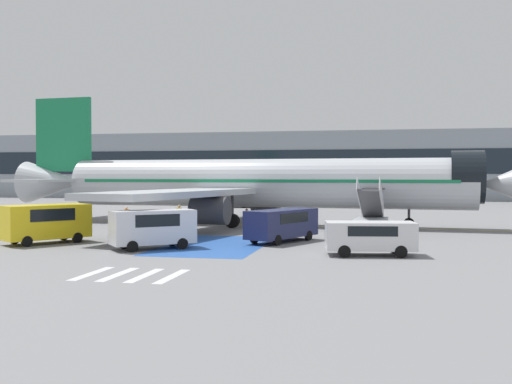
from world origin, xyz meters
TOP-DOWN VIEW (x-y plane):
  - ground_plane at (0.00, 0.00)m, footprint 600.00×600.00m
  - apron_leadline_yellow at (-0.06, 0.38)m, footprint 77.66×6.07m
  - apron_stand_patch_blue at (-0.06, -14.27)m, footprint 5.84×10.96m
  - apron_walkway_bar_0 at (-2.46, -25.18)m, footprint 0.44×3.60m
  - apron_walkway_bar_1 at (-1.26, -25.18)m, footprint 0.44×3.60m
  - apron_walkway_bar_2 at (-0.06, -25.18)m, footprint 0.44×3.60m
  - apron_walkway_bar_3 at (1.14, -25.18)m, footprint 0.44×3.60m
  - airliner at (-0.73, 0.43)m, footprint 44.50×36.61m
  - boarding_stairs_forward at (8.88, -4.87)m, footprint 2.56×5.36m
  - fuel_tanker at (-8.34, 26.42)m, footprint 9.46×3.37m
  - service_van_0 at (-10.49, -15.43)m, footprint 4.63×5.33m
  - service_van_1 at (-3.02, -16.76)m, footprint 4.73×4.33m
  - service_van_2 at (9.04, -16.95)m, footprint 4.83×2.67m
  - service_van_3 at (3.55, -11.74)m, footprint 4.09×5.79m
  - ground_crew_0 at (-6.51, -2.21)m, footprint 0.48×0.37m
  - ground_crew_1 at (-10.70, -3.12)m, footprint 0.46×0.47m
  - ground_crew_2 at (-0.53, -3.63)m, footprint 0.47×0.46m
  - ground_crew_3 at (-4.26, -5.87)m, footprint 0.40×0.49m
  - traffic_cone_0 at (-7.43, -5.44)m, footprint 0.56×0.56m
  - terminal_building at (-8.70, 57.72)m, footprint 129.72×12.10m

SIDE VIEW (x-z plane):
  - ground_plane at x=0.00m, z-range 0.00..0.00m
  - apron_leadline_yellow at x=-0.06m, z-range 0.00..0.01m
  - apron_stand_patch_blue at x=-0.06m, z-range 0.00..0.01m
  - apron_walkway_bar_0 at x=-2.46m, z-range 0.00..0.01m
  - apron_walkway_bar_1 at x=-1.26m, z-range 0.00..0.01m
  - apron_walkway_bar_2 at x=-0.06m, z-range 0.00..0.01m
  - apron_walkway_bar_3 at x=1.14m, z-range 0.00..0.01m
  - traffic_cone_0 at x=-7.43m, z-range 0.00..0.62m
  - ground_crew_1 at x=-10.70m, z-range 0.11..1.71m
  - ground_crew_2 at x=-0.53m, z-range 0.11..1.72m
  - boarding_stairs_forward at x=8.88m, z-range -1.03..3.02m
  - ground_crew_3 at x=-4.26m, z-range 0.13..1.87m
  - ground_crew_0 at x=-6.51m, z-range 0.14..1.90m
  - service_van_2 at x=9.04m, z-range 0.20..1.95m
  - service_van_3 at x=3.55m, z-range 0.21..2.25m
  - service_van_1 at x=-3.02m, z-range 0.21..2.42m
  - service_van_0 at x=-10.49m, z-range 0.22..2.59m
  - fuel_tanker at x=-8.34m, z-range 0.01..3.39m
  - airliner at x=-0.73m, z-range -2.12..9.14m
  - terminal_building at x=-8.70m, z-range 0.00..11.61m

